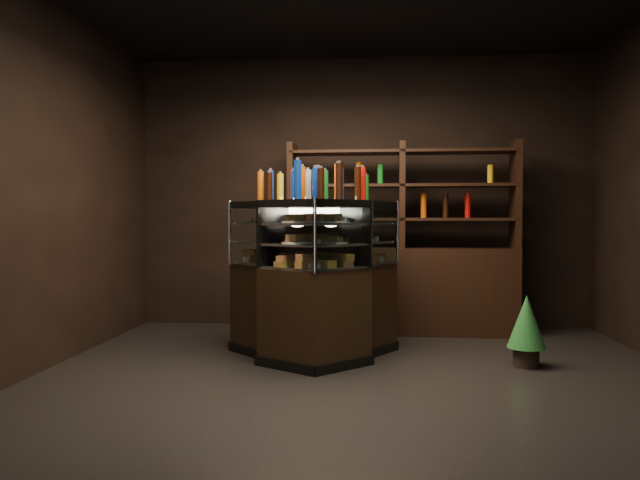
# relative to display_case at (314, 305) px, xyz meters

# --- Properties ---
(ground) EXTENTS (5.00, 5.00, 0.00)m
(ground) POSITION_rel_display_case_xyz_m (0.40, -0.84, -0.46)
(ground) COLOR black
(ground) RESTS_ON ground
(room_shell) EXTENTS (5.02, 5.02, 3.01)m
(room_shell) POSITION_rel_display_case_xyz_m (0.40, -0.84, 1.48)
(room_shell) COLOR black
(room_shell) RESTS_ON ground
(display_case) EXTENTS (1.56, 1.39, 1.37)m
(display_case) POSITION_rel_display_case_xyz_m (0.00, 0.00, 0.00)
(display_case) COLOR black
(display_case) RESTS_ON ground
(food_display) EXTENTS (1.15, 1.06, 0.43)m
(food_display) POSITION_rel_display_case_xyz_m (0.00, -0.00, 0.59)
(food_display) COLOR gold
(food_display) RESTS_ON display_case
(bottles_top) EXTENTS (0.99, 0.92, 0.30)m
(bottles_top) POSITION_rel_display_case_xyz_m (-0.00, 0.00, 1.04)
(bottles_top) COLOR #147223
(bottles_top) RESTS_ON display_case
(potted_conifer) EXTENTS (0.31, 0.31, 0.66)m
(potted_conifer) POSITION_rel_display_case_xyz_m (1.76, -0.20, -0.08)
(potted_conifer) COLOR black
(potted_conifer) RESTS_ON ground
(back_shelving) EXTENTS (2.39, 0.48, 2.00)m
(back_shelving) POSITION_rel_display_case_xyz_m (0.82, 1.21, 0.15)
(back_shelving) COLOR black
(back_shelving) RESTS_ON ground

